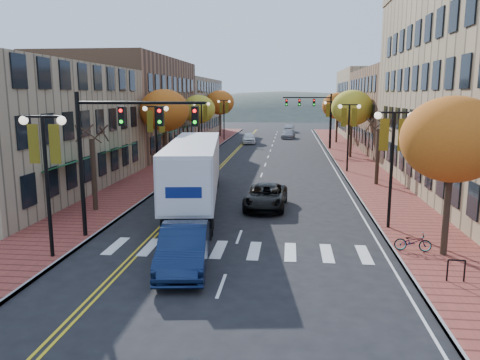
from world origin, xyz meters
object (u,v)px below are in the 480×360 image
(semi_truck, at_px, (196,167))
(bicycle, at_px, (413,242))
(navy_sedan, at_px, (184,248))
(black_suv, at_px, (266,196))

(semi_truck, xyz_separation_m, bicycle, (11.23, -8.23, -1.86))
(semi_truck, height_order, navy_sedan, semi_truck)
(navy_sedan, height_order, black_suv, navy_sedan)
(semi_truck, distance_m, bicycle, 14.05)
(semi_truck, xyz_separation_m, black_suv, (4.43, -0.48, -1.70))
(bicycle, bearing_deg, semi_truck, 59.58)
(bicycle, bearing_deg, black_suv, 47.07)
(black_suv, height_order, bicycle, black_suv)
(black_suv, relative_size, bicycle, 3.35)
(semi_truck, height_order, bicycle, semi_truck)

